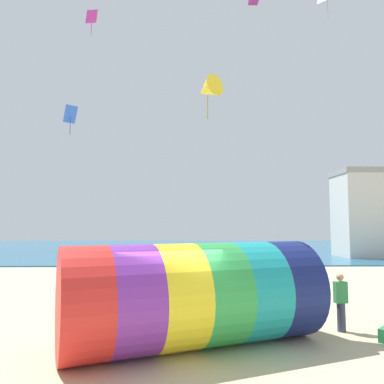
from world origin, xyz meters
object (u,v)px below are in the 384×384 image
at_px(kite_handler, 341,302).
at_px(kite_blue_diamond, 70,115).
at_px(kite_yellow_delta, 208,89).
at_px(kite_magenta_diamond, 92,17).
at_px(bystander_near_water, 214,266).
at_px(giant_inflatable_tube, 194,295).

distance_m(kite_handler, kite_blue_diamond, 16.11).
distance_m(kite_yellow_delta, kite_blue_diamond, 9.83).
relative_size(kite_yellow_delta, kite_magenta_diamond, 0.93).
height_order(kite_yellow_delta, bystander_near_water, kite_yellow_delta).
relative_size(giant_inflatable_tube, kite_yellow_delta, 4.62).
bearing_deg(kite_blue_diamond, bystander_near_water, 4.81).
height_order(kite_handler, kite_yellow_delta, kite_yellow_delta).
bearing_deg(kite_blue_diamond, kite_handler, -39.02).
bearing_deg(giant_inflatable_tube, kite_handler, 16.77).
bearing_deg(kite_magenta_diamond, kite_yellow_delta, -53.97).
distance_m(giant_inflatable_tube, kite_blue_diamond, 14.21).
bearing_deg(bystander_near_water, kite_handler, -72.30).
xyz_separation_m(kite_yellow_delta, kite_magenta_diamond, (-6.57, 9.03, 7.86)).
xyz_separation_m(kite_handler, bystander_near_water, (-3.00, 9.40, 0.02)).
distance_m(giant_inflatable_tube, bystander_near_water, 10.80).
distance_m(giant_inflatable_tube, kite_yellow_delta, 7.41).
relative_size(giant_inflatable_tube, kite_magenta_diamond, 4.30).
xyz_separation_m(kite_handler, kite_blue_diamond, (-10.79, 8.74, 8.16)).
relative_size(kite_handler, kite_yellow_delta, 1.09).
bearing_deg(kite_magenta_diamond, kite_handler, -46.62).
relative_size(giant_inflatable_tube, kite_handler, 4.24).
relative_size(kite_yellow_delta, bystander_near_water, 0.90).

